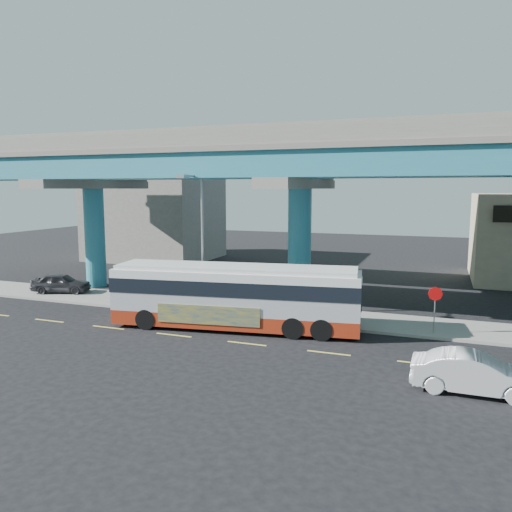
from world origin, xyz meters
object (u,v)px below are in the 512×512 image
(parked_car, at_px, (61,283))
(stop_sign, at_px, (435,300))
(transit_bus, at_px, (236,294))
(sedan, at_px, (475,373))
(street_lamp, at_px, (198,224))

(parked_car, relative_size, stop_sign, 1.80)
(transit_bus, relative_size, stop_sign, 5.61)
(sedan, xyz_separation_m, street_lamp, (-14.36, 6.25, 4.69))
(transit_bus, relative_size, sedan, 2.99)
(transit_bus, bearing_deg, parked_car, 158.35)
(parked_car, bearing_deg, sedan, -126.44)
(sedan, relative_size, parked_car, 1.04)
(transit_bus, bearing_deg, sedan, -30.94)
(parked_car, xyz_separation_m, street_lamp, (11.92, -2.16, 4.60))
(sedan, bearing_deg, street_lamp, 66.90)
(parked_car, height_order, stop_sign, stop_sign)
(street_lamp, relative_size, stop_sign, 3.42)
(stop_sign, bearing_deg, parked_car, -170.95)
(transit_bus, distance_m, street_lamp, 4.82)
(parked_car, bearing_deg, street_lamp, -118.98)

